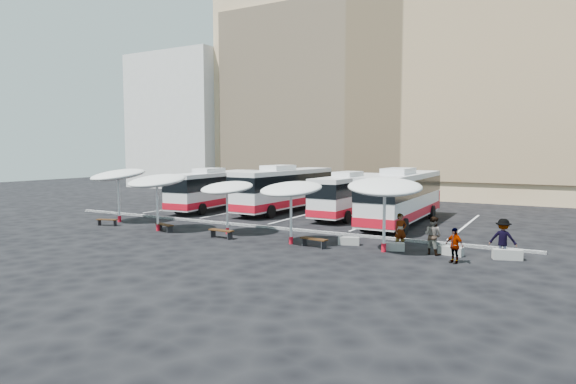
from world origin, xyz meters
The scene contains 26 objects.
ground centered at (0.00, 0.00, 0.00)m, with size 120.00×120.00×0.00m, color black.
sandstone_building centered at (0.00, 31.87, 12.63)m, with size 42.00×18.25×29.60m.
apartment_block centered at (-28.00, 28.00, 9.00)m, with size 14.00×14.00×18.00m, color silver.
curb_divider centered at (0.00, 0.50, 0.07)m, with size 34.00×0.25×0.15m, color black.
bay_lines centered at (0.00, 8.00, 0.01)m, with size 24.15×12.00×0.01m.
bus_0 centered at (-8.49, 7.05, 1.83)m, with size 3.28×11.43×3.58m.
bus_1 centered at (-2.48, 8.65, 1.98)m, with size 3.24×12.33×3.88m.
bus_2 centered at (3.52, 8.66, 1.78)m, with size 2.73×11.03×3.49m.
bus_3 centered at (8.02, 6.57, 1.99)m, with size 2.97×12.33×3.90m.
sunshade_0 centered at (-9.77, -2.35, 3.34)m, with size 4.71×4.74×3.93m.
sunshade_1 centered at (-4.65, -3.77, 3.16)m, with size 3.70×3.75×3.72m.
sunshade_2 centered at (-0.13, -2.52, 2.82)m, with size 3.33×3.37×3.32m.
sunshade_3 centered at (4.78, -3.36, 3.00)m, with size 3.74×3.78×3.53m.
sunshade_4 centered at (9.83, -2.85, 3.27)m, with size 4.76×4.79×3.85m.
wood_bench_0 centered at (-9.20, -3.90, 0.34)m, with size 1.48×0.83×0.44m.
wood_bench_1 centered at (-4.10, -3.76, 0.36)m, with size 1.59×0.80×0.47m.
wood_bench_2 centered at (0.42, -3.87, 0.38)m, with size 1.65×0.55×0.50m.
wood_bench_3 centered at (6.26, -3.55, 0.37)m, with size 1.62×0.69×0.48m.
conc_bench_0 centered at (7.62, -2.04, 0.21)m, with size 1.14×0.38×0.43m, color gray.
conc_bench_1 centered at (10.17, -2.34, 0.21)m, with size 1.11×0.37×0.42m, color gray.
conc_bench_2 centered at (12.93, -2.01, 0.22)m, with size 1.17×0.39×0.44m, color gray.
conc_bench_3 centered at (15.41, -1.67, 0.24)m, with size 1.29×0.43×0.49m, color gray.
passenger_0 centered at (10.27, -1.44, 0.90)m, with size 0.66×0.43×1.81m, color black.
passenger_1 centered at (12.12, -2.25, 0.94)m, with size 0.91×0.71×1.88m, color black.
passenger_2 centered at (13.37, -3.61, 0.81)m, with size 0.95×0.39×1.62m, color black.
passenger_3 centered at (15.19, -1.53, 0.95)m, with size 1.22×0.70×1.90m, color black.
Camera 1 is at (17.34, -25.97, 5.11)m, focal length 30.00 mm.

